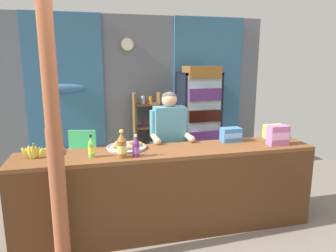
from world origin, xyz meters
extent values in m
plane|color=slate|center=(0.00, 1.14, 0.00)|extent=(7.39, 7.39, 0.00)
cube|color=slate|center=(0.00, 2.90, 1.35)|extent=(4.83, 0.12, 2.69)
cube|color=teal|center=(-1.21, 2.81, 1.56)|extent=(1.28, 0.04, 2.27)
ellipsoid|color=teal|center=(-1.21, 2.79, 1.44)|extent=(0.70, 0.10, 0.16)
cube|color=teal|center=(1.37, 2.81, 1.56)|extent=(1.33, 0.04, 2.27)
ellipsoid|color=teal|center=(1.37, 2.79, 1.44)|extent=(0.73, 0.10, 0.16)
cylinder|color=tan|center=(-0.14, 2.82, 2.19)|extent=(0.23, 0.03, 0.23)
cylinder|color=white|center=(-0.14, 2.81, 2.19)|extent=(0.20, 0.01, 0.20)
cube|color=beige|center=(-0.71, 2.82, 1.66)|extent=(0.24, 0.02, 0.18)
cube|color=brown|center=(0.01, 0.44, 0.93)|extent=(3.27, 0.57, 0.04)
cube|color=#4E2E18|center=(0.01, 0.17, 0.46)|extent=(3.27, 0.04, 0.91)
cube|color=#4E2E18|center=(-1.58, 0.44, 0.46)|extent=(0.08, 0.51, 0.91)
cube|color=#4E2E18|center=(1.61, 0.44, 0.46)|extent=(0.08, 0.51, 0.91)
cylinder|color=#995133|center=(-1.11, 0.00, 0.67)|extent=(0.14, 0.14, 1.34)
cylinder|color=#995133|center=(-1.11, 0.00, 2.01)|extent=(0.13, 0.13, 1.34)
ellipsoid|color=#995133|center=(-1.05, 0.00, 1.14)|extent=(0.06, 0.05, 0.08)
cube|color=black|center=(1.06, 2.72, 0.86)|extent=(0.68, 0.04, 1.71)
cube|color=black|center=(0.74, 2.44, 0.86)|extent=(0.04, 0.59, 1.71)
cube|color=black|center=(1.38, 2.44, 0.86)|extent=(0.04, 0.59, 1.71)
cube|color=black|center=(1.06, 2.44, 1.69)|extent=(0.68, 0.59, 0.04)
cube|color=black|center=(1.06, 2.44, 0.04)|extent=(0.68, 0.59, 0.08)
cube|color=silver|center=(1.06, 2.16, 0.91)|extent=(0.62, 0.02, 1.55)
cylinder|color=#B7B7BC|center=(1.34, 2.13, 0.86)|extent=(0.02, 0.02, 0.40)
cube|color=silver|center=(1.06, 2.44, 0.52)|extent=(0.60, 0.51, 0.02)
cube|color=#56286B|center=(1.06, 2.33, 0.63)|extent=(0.56, 0.47, 0.20)
cube|color=silver|center=(1.06, 2.44, 0.88)|extent=(0.60, 0.51, 0.02)
cube|color=black|center=(1.06, 2.33, 0.99)|extent=(0.56, 0.47, 0.20)
cube|color=silver|center=(1.06, 2.44, 1.25)|extent=(0.60, 0.51, 0.02)
cube|color=#56286B|center=(1.06, 2.33, 1.36)|extent=(0.56, 0.47, 0.20)
cube|color=silver|center=(1.06, 2.44, 1.61)|extent=(0.60, 0.51, 0.02)
cube|color=brown|center=(1.06, 2.33, 1.72)|extent=(0.56, 0.47, 0.20)
cube|color=brown|center=(-0.07, 2.60, 0.68)|extent=(0.04, 0.28, 1.36)
cube|color=brown|center=(0.37, 2.60, 0.68)|extent=(0.04, 0.28, 1.36)
cube|color=brown|center=(0.15, 2.60, 1.16)|extent=(0.44, 0.28, 0.02)
cylinder|color=silver|center=(0.09, 2.60, 1.24)|extent=(0.06, 0.06, 0.14)
cylinder|color=orange|center=(0.22, 2.60, 1.23)|extent=(0.06, 0.06, 0.13)
cube|color=brown|center=(0.15, 2.60, 0.75)|extent=(0.44, 0.28, 0.02)
cylinder|color=#56286B|center=(0.09, 2.60, 0.81)|extent=(0.06, 0.06, 0.10)
cylinder|color=brown|center=(0.22, 2.60, 0.84)|extent=(0.06, 0.06, 0.16)
cube|color=brown|center=(0.15, 2.60, 0.34)|extent=(0.44, 0.28, 0.02)
cylinder|color=black|center=(0.09, 2.60, 0.42)|extent=(0.06, 0.06, 0.13)
cylinder|color=silver|center=(0.22, 2.60, 0.41)|extent=(0.06, 0.06, 0.12)
cube|color=#4CC675|center=(-1.00, 1.90, 0.44)|extent=(0.52, 0.52, 0.04)
cube|color=#4CC675|center=(-0.96, 2.10, 0.66)|extent=(0.42, 0.13, 0.40)
cylinder|color=#4CC675|center=(-1.22, 1.75, 0.22)|extent=(0.04, 0.04, 0.44)
cylinder|color=#4CC675|center=(-0.85, 1.68, 0.22)|extent=(0.04, 0.04, 0.44)
cylinder|color=#4CC675|center=(-1.14, 2.13, 0.22)|extent=(0.04, 0.04, 0.44)
cylinder|color=#4CC675|center=(-0.77, 2.05, 0.22)|extent=(0.04, 0.04, 0.44)
cube|color=#4CC675|center=(-1.19, 1.94, 0.56)|extent=(0.12, 0.40, 0.03)
cube|color=#4CC675|center=(-0.80, 1.86, 0.56)|extent=(0.12, 0.40, 0.03)
cylinder|color=#28282D|center=(0.06, 0.95, 0.41)|extent=(0.11, 0.11, 0.82)
cylinder|color=#28282D|center=(0.22, 0.95, 0.41)|extent=(0.11, 0.11, 0.82)
cube|color=teal|center=(0.14, 0.95, 1.09)|extent=(0.38, 0.20, 0.53)
sphere|color=tan|center=(0.14, 0.95, 1.44)|extent=(0.19, 0.19, 0.19)
ellipsoid|color=#4C4742|center=(0.14, 0.96, 1.48)|extent=(0.18, 0.18, 0.10)
cylinder|color=teal|center=(-0.07, 0.95, 1.15)|extent=(0.08, 0.08, 0.32)
cylinder|color=tan|center=(-0.07, 0.80, 0.99)|extent=(0.07, 0.26, 0.07)
sphere|color=tan|center=(-0.07, 0.67, 0.99)|extent=(0.08, 0.08, 0.08)
cylinder|color=teal|center=(0.35, 0.95, 1.15)|extent=(0.08, 0.08, 0.32)
cylinder|color=tan|center=(0.35, 0.80, 0.99)|extent=(0.07, 0.26, 0.07)
sphere|color=tan|center=(0.35, 0.67, 0.99)|extent=(0.08, 0.08, 0.08)
cylinder|color=brown|center=(-0.52, 0.28, 1.04)|extent=(0.09, 0.09, 0.18)
cone|color=brown|center=(-0.52, 0.28, 1.17)|extent=(0.09, 0.09, 0.08)
cylinder|color=#E5CC4C|center=(-0.52, 0.28, 1.22)|extent=(0.04, 0.04, 0.03)
cylinder|color=#E5D166|center=(-0.52, 0.28, 1.04)|extent=(0.10, 0.10, 0.08)
cylinder|color=#56286B|center=(-0.37, 0.27, 1.02)|extent=(0.07, 0.07, 0.14)
cone|color=#56286B|center=(-0.37, 0.27, 1.13)|extent=(0.07, 0.07, 0.06)
cylinder|color=silver|center=(-0.37, 0.27, 1.17)|extent=(0.03, 0.03, 0.02)
cylinder|color=purple|center=(-0.37, 0.27, 1.02)|extent=(0.07, 0.07, 0.06)
cylinder|color=#75C64C|center=(-0.81, 0.36, 1.02)|extent=(0.06, 0.06, 0.14)
cone|color=#75C64C|center=(-0.81, 0.36, 1.13)|extent=(0.06, 0.06, 0.07)
cylinder|color=black|center=(-0.81, 0.36, 1.17)|extent=(0.03, 0.03, 0.02)
cylinder|color=yellow|center=(-0.81, 0.36, 1.02)|extent=(0.06, 0.06, 0.06)
cube|color=#B76699|center=(1.27, 0.32, 1.07)|extent=(0.23, 0.13, 0.23)
cube|color=#F7A5D8|center=(1.27, 0.26, 1.07)|extent=(0.21, 0.00, 0.08)
cube|color=#EAD14C|center=(1.41, 0.63, 1.04)|extent=(0.24, 0.12, 0.17)
cube|color=#FFFF8C|center=(1.41, 0.57, 1.04)|extent=(0.21, 0.00, 0.06)
cube|color=#3D75B7|center=(0.82, 0.61, 1.04)|extent=(0.23, 0.15, 0.17)
cube|color=#7CB5F7|center=(0.82, 0.53, 1.04)|extent=(0.21, 0.00, 0.06)
cylinder|color=#BCBCC1|center=(-0.44, 0.59, 0.96)|extent=(0.42, 0.42, 0.02)
torus|color=#BCBCC1|center=(-0.44, 0.59, 0.97)|extent=(0.44, 0.44, 0.02)
ellipsoid|color=#B2753D|center=(-0.29, 0.60, 0.99)|extent=(0.08, 0.07, 0.05)
ellipsoid|color=#A36638|center=(-0.34, 0.70, 0.99)|extent=(0.11, 0.06, 0.04)
ellipsoid|color=#B2753D|center=(-0.51, 0.71, 0.99)|extent=(0.09, 0.07, 0.05)
ellipsoid|color=tan|center=(-0.56, 0.58, 0.99)|extent=(0.07, 0.06, 0.05)
ellipsoid|color=#A36638|center=(-0.50, 0.48, 0.99)|extent=(0.11, 0.06, 0.04)
ellipsoid|color=#B2753D|center=(-0.40, 0.51, 0.99)|extent=(0.09, 0.08, 0.04)
ellipsoid|color=#DBCC42|center=(-1.45, 0.48, 1.01)|extent=(0.09, 0.04, 0.13)
ellipsoid|color=#DBCC42|center=(-1.42, 0.48, 1.01)|extent=(0.07, 0.04, 0.13)
ellipsoid|color=#DBCC42|center=(-1.40, 0.45, 1.02)|extent=(0.06, 0.04, 0.15)
ellipsoid|color=#DBCC42|center=(-1.37, 0.45, 1.01)|extent=(0.04, 0.03, 0.14)
ellipsoid|color=#DBCC42|center=(-1.35, 0.46, 1.01)|extent=(0.04, 0.04, 0.14)
ellipsoid|color=#DBCC42|center=(-1.32, 0.48, 1.01)|extent=(0.05, 0.04, 0.12)
ellipsoid|color=#DBCC42|center=(-1.30, 0.45, 1.00)|extent=(0.08, 0.04, 0.12)
ellipsoid|color=#DBCC42|center=(-1.27, 0.46, 1.00)|extent=(0.09, 0.04, 0.12)
cylinder|color=olive|center=(-1.36, 0.46, 1.08)|extent=(0.02, 0.02, 0.05)
camera|label=1|loc=(-0.78, -2.70, 1.90)|focal=32.92mm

